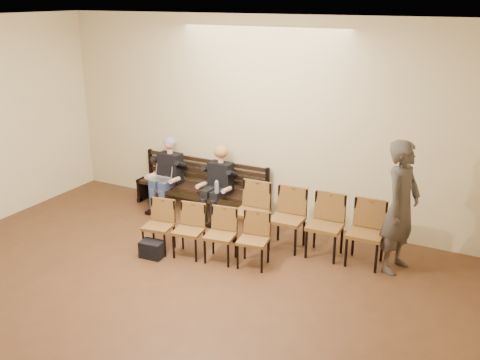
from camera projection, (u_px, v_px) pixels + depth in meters
The scene contains 10 objects.
room_walls at pixel (85, 126), 5.41m from camera, with size 8.02×10.01×3.51m.
bench at pixel (200, 199), 9.87m from camera, with size 2.60×0.90×0.45m, color black.
seated_man at pixel (168, 174), 9.91m from camera, with size 0.54×0.74×1.29m, color black, non-canonical shape.
seated_woman at pixel (218, 185), 9.45m from camera, with size 0.52×0.71×1.20m, color black, non-canonical shape.
laptop at pixel (160, 180), 9.78m from camera, with size 0.36×0.28×0.26m, color silver.
water_bottle at pixel (217, 194), 9.15m from camera, with size 0.07×0.07×0.23m, color silver.
bag at pixel (152, 249), 8.13m from camera, with size 0.35×0.24×0.26m, color black.
passerby at pixel (402, 197), 7.46m from camera, with size 0.81×0.53×2.23m, color #3A3530.
chair_row_front at pixel (306, 223), 8.18m from camera, with size 2.35×0.53×0.96m, color brown.
chair_row_back at pixel (204, 233), 8.01m from camera, with size 1.96×0.44×0.81m, color brown.
Camera 1 is at (3.85, -3.17, 3.80)m, focal length 40.00 mm.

